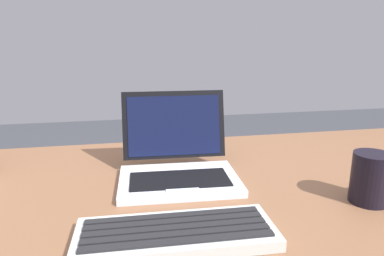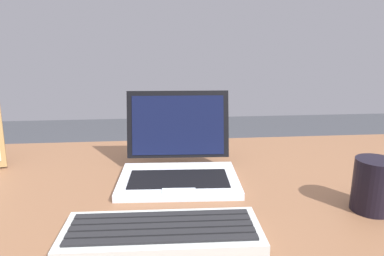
# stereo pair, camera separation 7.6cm
# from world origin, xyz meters

# --- Properties ---
(desk) EXTENTS (1.65, 0.82, 0.75)m
(desk) POSITION_xyz_m (0.00, 0.00, 0.66)
(desk) COLOR brown
(desk) RESTS_ON ground
(laptop_front) EXTENTS (0.28, 0.25, 0.20)m
(laptop_front) POSITION_xyz_m (-0.04, 0.09, 0.79)
(laptop_front) COLOR silver
(laptop_front) RESTS_ON desk
(external_keyboard) EXTENTS (0.34, 0.14, 0.02)m
(external_keyboard) POSITION_xyz_m (-0.08, -0.17, 0.76)
(external_keyboard) COLOR #BAC1BD
(external_keyboard) RESTS_ON desk
(coffee_mug) EXTENTS (0.12, 0.08, 0.10)m
(coffee_mug) POSITION_xyz_m (0.33, -0.11, 0.80)
(coffee_mug) COLOR black
(coffee_mug) RESTS_ON desk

